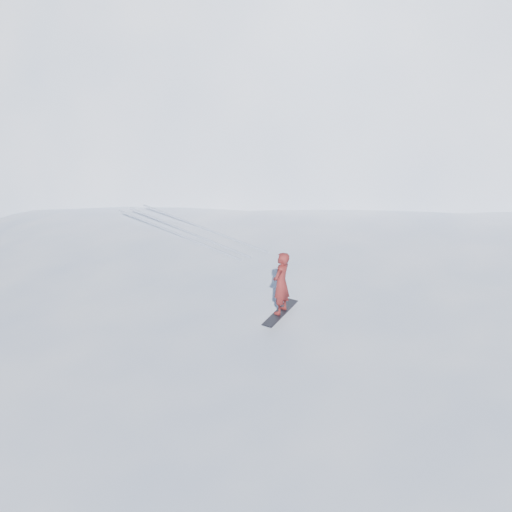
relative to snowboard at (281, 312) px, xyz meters
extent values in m
plane|color=white|center=(2.58, 0.02, -2.41)|extent=(400.00, 400.00, 0.00)
ellipsoid|color=white|center=(3.58, 3.02, -2.41)|extent=(36.00, 28.00, 4.80)
ellipsoid|color=white|center=(24.58, 26.02, -2.41)|extent=(60.00, 56.00, 56.00)
ellipsoid|color=white|center=(12.58, 20.02, -2.41)|extent=(28.00, 24.00, 18.00)
ellipsoid|color=white|center=(-1.42, -1.98, -2.41)|extent=(6.00, 5.40, 0.80)
ellipsoid|color=white|center=(0.58, 6.02, -2.41)|extent=(7.00, 6.30, 1.00)
ellipsoid|color=white|center=(9.58, 4.02, -2.41)|extent=(4.00, 3.60, 0.60)
cube|color=black|center=(0.00, 0.00, 0.00)|extent=(1.37, 0.84, 0.02)
imported|color=maroon|center=(0.00, 0.00, 0.77)|extent=(0.66, 0.57, 1.52)
cube|color=silver|center=(0.31, 5.91, 0.01)|extent=(1.24, 5.89, 0.04)
cube|color=silver|center=(0.67, 5.91, 0.01)|extent=(1.16, 5.91, 0.04)
cube|color=silver|center=(1.24, 5.91, 0.01)|extent=(1.24, 5.89, 0.04)
camera|label=1|loc=(-7.21, -9.17, 6.78)|focal=40.00mm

